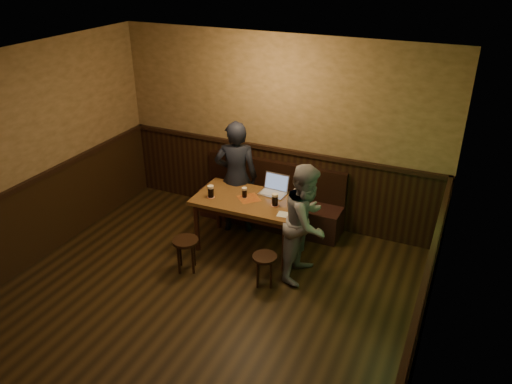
{
  "coord_description": "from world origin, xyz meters",
  "views": [
    {
      "loc": [
        2.58,
        -3.43,
        3.87
      ],
      "look_at": [
        0.16,
        1.86,
        0.95
      ],
      "focal_mm": 35.0,
      "sensor_mm": 36.0,
      "label": 1
    }
  ],
  "objects_px": {
    "stool_right": "(265,261)",
    "pint_left": "(211,191)",
    "stool_left": "(186,246)",
    "person_suit": "(236,178)",
    "pub_table": "(249,205)",
    "pint_mid": "(244,192)",
    "person_grey": "(306,222)",
    "pint_right": "(275,200)",
    "bench": "(271,204)",
    "laptop": "(274,188)"
  },
  "relations": [
    {
      "from": "pint_left",
      "to": "laptop",
      "type": "relative_size",
      "value": 0.46
    },
    {
      "from": "stool_right",
      "to": "laptop",
      "type": "relative_size",
      "value": 1.12
    },
    {
      "from": "stool_right",
      "to": "pub_table",
      "type": "bearing_deg",
      "value": 127.98
    },
    {
      "from": "pint_left",
      "to": "person_suit",
      "type": "distance_m",
      "value": 0.58
    },
    {
      "from": "laptop",
      "to": "pub_table",
      "type": "bearing_deg",
      "value": -125.79
    },
    {
      "from": "pint_right",
      "to": "person_suit",
      "type": "distance_m",
      "value": 0.89
    },
    {
      "from": "pint_left",
      "to": "bench",
      "type": "bearing_deg",
      "value": 63.13
    },
    {
      "from": "bench",
      "to": "pint_mid",
      "type": "distance_m",
      "value": 0.95
    },
    {
      "from": "stool_right",
      "to": "person_grey",
      "type": "relative_size",
      "value": 0.27
    },
    {
      "from": "pint_left",
      "to": "laptop",
      "type": "height_order",
      "value": "laptop"
    },
    {
      "from": "pub_table",
      "to": "person_suit",
      "type": "height_order",
      "value": "person_suit"
    },
    {
      "from": "pub_table",
      "to": "stool_left",
      "type": "height_order",
      "value": "pub_table"
    },
    {
      "from": "bench",
      "to": "stool_right",
      "type": "xyz_separation_m",
      "value": [
        0.53,
        -1.47,
        0.02
      ]
    },
    {
      "from": "bench",
      "to": "stool_left",
      "type": "relative_size",
      "value": 4.81
    },
    {
      "from": "pint_mid",
      "to": "pint_right",
      "type": "relative_size",
      "value": 0.84
    },
    {
      "from": "pint_left",
      "to": "person_suit",
      "type": "height_order",
      "value": "person_suit"
    },
    {
      "from": "stool_left",
      "to": "pint_right",
      "type": "xyz_separation_m",
      "value": [
        0.91,
        0.78,
        0.5
      ]
    },
    {
      "from": "stool_left",
      "to": "pub_table",
      "type": "bearing_deg",
      "value": 57.66
    },
    {
      "from": "stool_right",
      "to": "bench",
      "type": "bearing_deg",
      "value": 109.99
    },
    {
      "from": "stool_left",
      "to": "pint_mid",
      "type": "xyz_separation_m",
      "value": [
        0.45,
        0.83,
        0.49
      ]
    },
    {
      "from": "pint_right",
      "to": "person_suit",
      "type": "bearing_deg",
      "value": 151.0
    },
    {
      "from": "stool_left",
      "to": "person_suit",
      "type": "height_order",
      "value": "person_suit"
    },
    {
      "from": "stool_left",
      "to": "person_suit",
      "type": "xyz_separation_m",
      "value": [
        0.13,
        1.21,
        0.48
      ]
    },
    {
      "from": "laptop",
      "to": "person_suit",
      "type": "relative_size",
      "value": 0.22
    },
    {
      "from": "stool_left",
      "to": "pint_mid",
      "type": "bearing_deg",
      "value": 61.5
    },
    {
      "from": "pint_left",
      "to": "person_suit",
      "type": "xyz_separation_m",
      "value": [
        0.1,
        0.57,
        -0.02
      ]
    },
    {
      "from": "pub_table",
      "to": "pint_right",
      "type": "bearing_deg",
      "value": -7.26
    },
    {
      "from": "pub_table",
      "to": "person_suit",
      "type": "relative_size",
      "value": 0.87
    },
    {
      "from": "bench",
      "to": "pub_table",
      "type": "height_order",
      "value": "bench"
    },
    {
      "from": "pub_table",
      "to": "stool_right",
      "type": "bearing_deg",
      "value": -53.51
    },
    {
      "from": "bench",
      "to": "person_suit",
      "type": "xyz_separation_m",
      "value": [
        -0.39,
        -0.39,
        0.54
      ]
    },
    {
      "from": "pint_left",
      "to": "person_grey",
      "type": "relative_size",
      "value": 0.11
    },
    {
      "from": "pint_mid",
      "to": "person_grey",
      "type": "relative_size",
      "value": 0.09
    },
    {
      "from": "bench",
      "to": "pint_left",
      "type": "bearing_deg",
      "value": -116.87
    },
    {
      "from": "bench",
      "to": "stool_left",
      "type": "bearing_deg",
      "value": -107.96
    },
    {
      "from": "pint_mid",
      "to": "person_grey",
      "type": "distance_m",
      "value": 1.02
    },
    {
      "from": "stool_right",
      "to": "person_grey",
      "type": "xyz_separation_m",
      "value": [
        0.38,
        0.41,
        0.43
      ]
    },
    {
      "from": "person_grey",
      "to": "stool_right",
      "type": "bearing_deg",
      "value": 140.83
    },
    {
      "from": "bench",
      "to": "pint_left",
      "type": "distance_m",
      "value": 1.21
    },
    {
      "from": "pint_right",
      "to": "stool_right",
      "type": "bearing_deg",
      "value": -77.8
    },
    {
      "from": "person_suit",
      "to": "pint_left",
      "type": "bearing_deg",
      "value": 59.15
    },
    {
      "from": "pint_mid",
      "to": "stool_right",
      "type": "bearing_deg",
      "value": -48.83
    },
    {
      "from": "pint_mid",
      "to": "pint_right",
      "type": "bearing_deg",
      "value": -5.77
    },
    {
      "from": "person_grey",
      "to": "stool_left",
      "type": "bearing_deg",
      "value": 114.33
    },
    {
      "from": "person_grey",
      "to": "pint_mid",
      "type": "bearing_deg",
      "value": 77.49
    },
    {
      "from": "pub_table",
      "to": "pint_mid",
      "type": "height_order",
      "value": "pint_mid"
    },
    {
      "from": "stool_right",
      "to": "pint_right",
      "type": "bearing_deg",
      "value": 102.2
    },
    {
      "from": "pint_right",
      "to": "laptop",
      "type": "height_order",
      "value": "laptop"
    },
    {
      "from": "stool_right",
      "to": "pint_left",
      "type": "distance_m",
      "value": 1.26
    },
    {
      "from": "stool_right",
      "to": "person_grey",
      "type": "distance_m",
      "value": 0.71
    }
  ]
}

